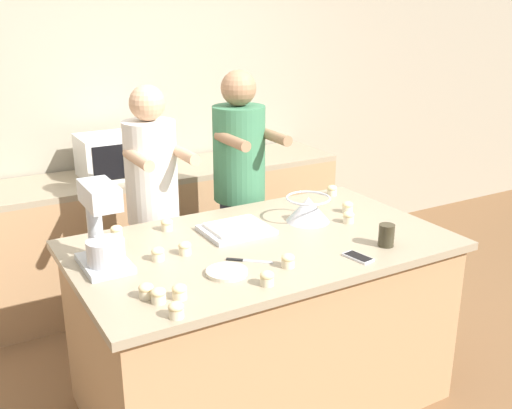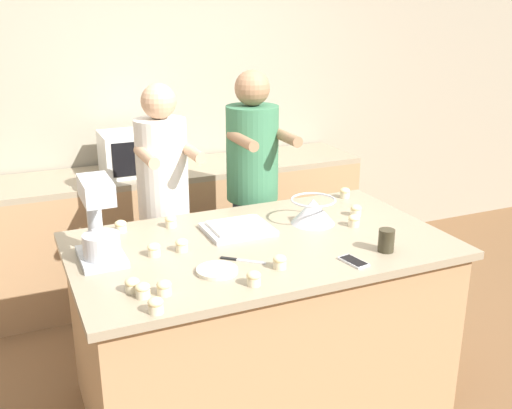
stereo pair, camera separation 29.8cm
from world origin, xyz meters
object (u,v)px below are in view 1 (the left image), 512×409
Objects in this scene: cell_phone at (358,257)px; cupcake_11 at (158,295)px; mixing_bowl at (308,208)px; person_right at (240,197)px; cupcake_6 at (185,248)px; cupcake_1 at (146,290)px; cupcake_3 at (267,278)px; microwave_oven at (119,155)px; cupcake_10 at (158,254)px; knife at (246,261)px; person_left at (154,216)px; cupcake_7 at (180,292)px; cupcake_12 at (176,310)px; cupcake_0 at (116,231)px; cupcake_4 at (167,224)px; cupcake_5 at (288,260)px; drinking_glass at (386,235)px; baking_tray at (236,229)px; cupcake_2 at (348,207)px; small_plate at (227,272)px; cupcake_9 at (332,190)px; cupcake_8 at (348,217)px.

cupcake_11 reaches higher than cell_phone.
cell_phone is at bearing -98.63° from mixing_bowl.
person_right is 26.27× the size of cupcake_6.
cupcake_1 is 0.50m from cupcake_3.
microwave_oven reaches higher than cupcake_10.
mixing_bowl reaches higher than knife.
cupcake_7 is at bearing -105.46° from person_left.
cupcake_12 is (-0.13, -0.54, 0.00)m from cupcake_10.
cupcake_7 is at bearing -128.10° from person_right.
cupcake_0 is (-0.33, -0.35, 0.09)m from person_left.
cupcake_4 and cupcake_5 have the same top height.
cell_phone is 0.23m from drinking_glass.
person_left is at bearing -179.94° from person_right.
baking_tray is at bearing 47.48° from cupcake_12.
cupcake_1 is 1.42m from cupcake_2.
knife is at bearing -54.09° from cupcake_0.
cupcake_4 is 0.38m from cupcake_10.
cupcake_12 is (-0.43, -2.02, -0.11)m from microwave_oven.
cupcake_11 is (-0.63, -0.53, 0.01)m from baking_tray.
cupcake_5 reaches higher than small_plate.
cupcake_11 is at bearing 179.84° from drinking_glass.
mixing_bowl reaches higher than drinking_glass.
microwave_oven reaches higher than cupcake_9.
microwave_oven is 1.16m from cupcake_4.
person_left reaches higher than cupcake_3.
cupcake_0 is 1.00× the size of cupcake_1.
cupcake_7 is (-0.41, -0.19, 0.03)m from knife.
cell_phone is 0.96m from cupcake_12.
mixing_bowl is at bearing 105.45° from drinking_glass.
cupcake_12 is (0.02, -0.15, 0.00)m from cupcake_11.
cupcake_8 is at bearing -62.90° from microwave_oven.
cupcake_4 is (-0.64, 0.79, 0.03)m from cell_phone.
baking_tray is 0.50m from cupcake_10.
drinking_glass is (0.78, -1.12, 0.11)m from person_left.
cupcake_5 is (0.23, -1.09, 0.09)m from person_left.
knife is (-0.69, 0.18, -0.05)m from drinking_glass.
drinking_glass is 1.74× the size of cupcake_7.
cell_phone is 1.00m from cupcake_1.
cell_phone is at bearing -90.18° from person_right.
small_plate is at bearing -66.64° from cupcake_0.
baking_tray is 2.22× the size of cell_phone.
cupcake_2 is 1.46m from cupcake_12.
cupcake_0 is at bearing 160.15° from cupcake_8.
mixing_bowl reaches higher than cell_phone.
cupcake_11 is at bearing 176.75° from cell_phone.
cupcake_3 is 1.31m from cupcake_9.
cupcake_11 is (-1.05, -0.48, -0.04)m from mixing_bowl.
small_plate is at bearing 35.67° from cupcake_12.
microwave_oven is 8.29× the size of cupcake_12.
microwave_oven is at bearing 113.38° from mixing_bowl.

